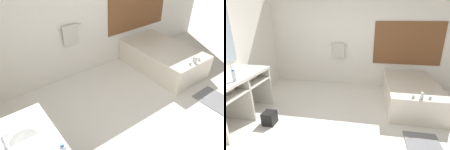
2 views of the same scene
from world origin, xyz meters
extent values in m
plane|color=silver|center=(0.00, 0.00, 0.00)|extent=(16.00, 16.00, 0.00)
cube|color=white|center=(0.00, 2.23, 1.35)|extent=(7.40, 0.06, 2.70)
cube|color=brown|center=(1.49, 2.19, 1.22)|extent=(1.70, 0.02, 1.10)
cylinder|color=silver|center=(-0.30, 2.16, 1.15)|extent=(0.50, 0.02, 0.02)
cube|color=beige|center=(-0.30, 2.15, 0.98)|extent=(0.32, 0.04, 0.40)
cube|color=silver|center=(-1.86, 0.03, 0.88)|extent=(0.67, 1.36, 0.05)
cube|color=silver|center=(-1.86, 0.03, 0.66)|extent=(0.63, 1.29, 0.02)
cylinder|color=white|center=(-1.86, 0.23, 0.83)|extent=(0.31, 0.31, 0.14)
cube|color=silver|center=(-1.86, 0.03, 0.43)|extent=(0.61, 0.04, 0.85)
cube|color=silver|center=(-1.86, 0.69, 0.43)|extent=(0.61, 0.04, 0.85)
cylinder|color=beige|center=(-1.81, 0.37, 0.73)|extent=(0.13, 0.37, 0.13)
cylinder|color=silver|center=(-2.04, 0.23, 0.91)|extent=(0.04, 0.04, 0.02)
cylinder|color=silver|center=(-2.04, 0.23, 1.00)|extent=(0.02, 0.02, 0.16)
cube|color=silver|center=(-2.00, 0.23, 1.07)|extent=(0.07, 0.01, 0.01)
cube|color=silver|center=(1.49, 1.28, 0.26)|extent=(1.06, 1.82, 0.52)
ellipsoid|color=white|center=(1.49, 1.28, 0.37)|extent=(0.76, 1.31, 0.30)
cube|color=silver|center=(1.49, 0.47, 0.58)|extent=(0.04, 0.07, 0.12)
sphere|color=silver|center=(1.35, 0.47, 0.55)|extent=(0.06, 0.06, 0.06)
sphere|color=silver|center=(1.63, 0.47, 0.55)|extent=(0.06, 0.06, 0.06)
cylinder|color=silver|center=(-1.62, -0.21, 0.99)|extent=(0.06, 0.06, 0.18)
cylinder|color=#1E4CA8|center=(-1.62, -0.21, 1.09)|extent=(0.04, 0.04, 0.02)
cube|color=black|center=(-1.23, -0.01, 0.12)|extent=(0.22, 0.22, 0.24)
cube|color=slate|center=(1.44, -0.19, 0.01)|extent=(0.54, 0.73, 0.02)
camera|label=1|loc=(-2.02, -1.51, 2.75)|focal=35.00mm
camera|label=2|loc=(0.51, -2.53, 1.96)|focal=28.00mm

